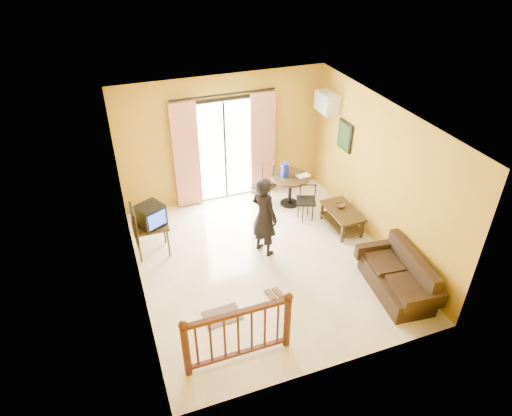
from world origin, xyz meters
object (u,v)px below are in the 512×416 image
object	(u,v)px
dining_table	(290,182)
standing_person	(264,216)
sofa	(399,278)
coffee_table	(342,216)
television	(150,215)

from	to	relation	value
dining_table	standing_person	bearing A→B (deg)	-129.69
dining_table	sofa	distance (m)	3.24
coffee_table	standing_person	world-z (taller)	standing_person
television	sofa	distance (m)	4.51
television	standing_person	world-z (taller)	standing_person
coffee_table	standing_person	xyz separation A→B (m)	(-1.76, -0.16, 0.50)
sofa	coffee_table	bearing A→B (deg)	96.31
sofa	standing_person	world-z (taller)	standing_person
television	standing_person	size ratio (longest dim) A/B	0.37
sofa	television	bearing A→B (deg)	152.60
sofa	standing_person	distance (m)	2.57
coffee_table	sofa	world-z (taller)	sofa
dining_table	television	bearing A→B (deg)	-167.56
coffee_table	standing_person	bearing A→B (deg)	-174.72
dining_table	coffee_table	bearing A→B (deg)	-62.50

